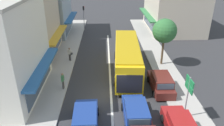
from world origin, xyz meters
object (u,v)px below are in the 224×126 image
(wagon_queue_gap_filler, at_px, (136,114))
(directional_road_sign, at_px, (189,88))
(street_tree_right, at_px, (165,31))
(pedestrian_with_handbag_near, at_px, (70,53))
(traffic_light_downstreet, at_px, (84,14))
(pedestrian_browsing_midblock, at_px, (63,80))
(wagon_queue_far_back, at_px, (86,120))
(parked_wagon_kerb_second, at_px, (161,83))
(city_bus, at_px, (127,56))
(parked_sedan_kerb_front, at_px, (180,126))

(wagon_queue_gap_filler, xyz_separation_m, directional_road_sign, (3.85, 0.32, 1.96))
(street_tree_right, height_order, pedestrian_with_handbag_near, street_tree_right)
(traffic_light_downstreet, relative_size, street_tree_right, 0.76)
(directional_road_sign, distance_m, pedestrian_browsing_midblock, 11.17)
(wagon_queue_far_back, height_order, parked_wagon_kerb_second, same)
(city_bus, relative_size, parked_sedan_kerb_front, 2.61)
(wagon_queue_far_back, height_order, directional_road_sign, directional_road_sign)
(pedestrian_with_handbag_near, bearing_deg, traffic_light_downstreet, 87.15)
(parked_wagon_kerb_second, height_order, traffic_light_downstreet, traffic_light_downstreet)
(parked_sedan_kerb_front, bearing_deg, street_tree_right, 82.64)
(wagon_queue_gap_filler, relative_size, street_tree_right, 0.82)
(city_bus, bearing_deg, pedestrian_browsing_midblock, -150.62)
(city_bus, distance_m, parked_wagon_kerb_second, 4.94)
(wagon_queue_gap_filler, xyz_separation_m, pedestrian_with_handbag_near, (-6.51, 11.28, 0.32))
(directional_road_sign, relative_size, pedestrian_with_handbag_near, 2.21)
(city_bus, xyz_separation_m, wagon_queue_gap_filler, (-0.13, -8.40, -1.14))
(street_tree_right, bearing_deg, wagon_queue_far_back, -127.49)
(parked_wagon_kerb_second, bearing_deg, street_tree_right, 75.65)
(city_bus, xyz_separation_m, directional_road_sign, (3.72, -8.08, 0.82))
(city_bus, height_order, traffic_light_downstreet, traffic_light_downstreet)
(wagon_queue_far_back, bearing_deg, parked_wagon_kerb_second, 37.17)
(wagon_queue_gap_filler, distance_m, parked_wagon_kerb_second, 5.43)
(parked_wagon_kerb_second, bearing_deg, traffic_light_downstreet, 113.58)
(parked_sedan_kerb_front, relative_size, street_tree_right, 0.76)
(parked_sedan_kerb_front, height_order, pedestrian_browsing_midblock, pedestrian_browsing_midblock)
(street_tree_right, xyz_separation_m, pedestrian_with_handbag_near, (-10.90, 1.26, -3.05))
(city_bus, bearing_deg, traffic_light_downstreet, 110.05)
(pedestrian_with_handbag_near, bearing_deg, city_bus, -23.44)
(parked_sedan_kerb_front, xyz_separation_m, traffic_light_downstreet, (-8.76, 26.12, 2.19))
(wagon_queue_gap_filler, bearing_deg, street_tree_right, 66.36)
(wagon_queue_far_back, xyz_separation_m, pedestrian_with_handbag_near, (-2.79, 11.83, 0.32))
(traffic_light_downstreet, xyz_separation_m, street_tree_right, (10.23, -14.73, 1.26))
(parked_wagon_kerb_second, bearing_deg, city_bus, 126.44)
(parked_sedan_kerb_front, bearing_deg, wagon_queue_far_back, 172.97)
(directional_road_sign, bearing_deg, pedestrian_browsing_midblock, 156.03)
(directional_road_sign, distance_m, pedestrian_with_handbag_near, 15.17)
(wagon_queue_gap_filler, bearing_deg, parked_wagon_kerb_second, 56.67)
(directional_road_sign, bearing_deg, street_tree_right, 86.82)
(street_tree_right, distance_m, pedestrian_browsing_midblock, 12.23)
(wagon_queue_far_back, bearing_deg, wagon_queue_gap_filler, 8.38)
(parked_wagon_kerb_second, relative_size, directional_road_sign, 1.25)
(wagon_queue_gap_filler, height_order, pedestrian_with_handbag_near, pedestrian_with_handbag_near)
(parked_sedan_kerb_front, distance_m, pedestrian_with_handbag_near, 15.78)
(traffic_light_downstreet, relative_size, pedestrian_browsing_midblock, 2.58)
(wagon_queue_gap_filler, relative_size, directional_road_sign, 1.25)
(parked_sedan_kerb_front, bearing_deg, pedestrian_browsing_midblock, 146.00)
(wagon_queue_far_back, height_order, pedestrian_with_handbag_near, pedestrian_with_handbag_near)
(traffic_light_downstreet, bearing_deg, city_bus, -69.95)
(parked_wagon_kerb_second, xyz_separation_m, pedestrian_browsing_midblock, (-9.23, 0.28, 0.32))
(city_bus, xyz_separation_m, pedestrian_browsing_midblock, (-6.38, -3.59, -0.81))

